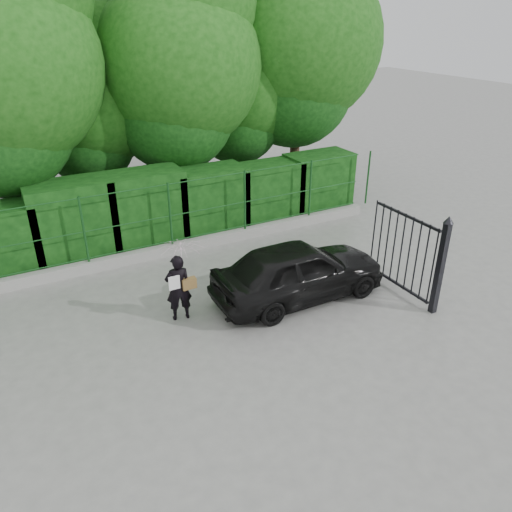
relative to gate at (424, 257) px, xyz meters
name	(u,v)px	position (x,y,z in m)	size (l,w,h in m)	color
ground	(229,341)	(-4.60, 0.72, -1.19)	(80.00, 80.00, 0.00)	gray
kerb	(159,252)	(-4.60, 5.22, -1.04)	(14.00, 0.25, 0.30)	#9E9E99
fence	(164,215)	(-4.38, 5.22, 0.01)	(14.13, 0.06, 1.80)	#144619
hedge	(140,212)	(-4.76, 6.22, -0.16)	(14.20, 1.20, 2.28)	black
trees	(148,69)	(-3.46, 8.46, 3.43)	(17.10, 6.15, 8.08)	black
gate	(424,257)	(0.00, 0.00, 0.00)	(0.22, 2.33, 2.36)	black
woman	(181,268)	(-5.07, 2.06, 0.04)	(0.97, 0.99, 1.84)	black
car	(299,271)	(-2.37, 1.54, -0.47)	(1.69, 4.20, 1.43)	black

